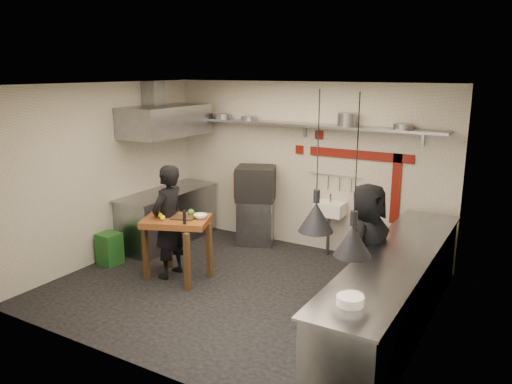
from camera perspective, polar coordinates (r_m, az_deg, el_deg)
The scene contains 47 objects.
floor at distance 7.11m, azimuth -1.94°, elevation -11.03°, with size 5.00×5.00×0.00m, color black.
ceiling at distance 6.45m, azimuth -2.15°, elevation 12.15°, with size 5.00×5.00×0.00m, color beige.
wall_back at distance 8.45m, azimuth 5.63°, elevation 2.93°, with size 5.00×0.04×2.80m, color beige.
wall_front at distance 5.07m, azimuth -14.92°, elevation -4.90°, with size 5.00×0.04×2.80m, color beige.
wall_left at distance 8.23m, azimuth -16.91°, elevation 2.10°, with size 0.04×4.20×2.80m, color beige.
wall_right at distance 5.75m, azimuth 19.53°, elevation -3.02°, with size 0.04×4.20×2.80m, color beige.
red_band_horiz at distance 8.04m, azimuth 11.78°, elevation 4.17°, with size 1.70×0.02×0.14m, color maroon.
red_band_vert at distance 7.96m, azimuth 15.69°, elevation 0.33°, with size 0.14×0.02×1.10m, color maroon.
red_tile_a at distance 8.24m, azimuth 7.24°, elevation 6.49°, with size 0.14×0.02×0.14m, color maroon.
red_tile_b at distance 8.43m, azimuth 4.99°, elevation 4.85°, with size 0.14×0.02×0.14m, color maroon.
back_shelf at distance 8.18m, azimuth 5.21°, elevation 7.69°, with size 4.60×0.34×0.04m, color slate.
shelf_bracket_left at distance 9.28m, azimuth -5.15°, elevation 7.79°, with size 0.04×0.06×0.24m, color slate.
shelf_bracket_mid at distance 8.33m, azimuth 5.64°, elevation 7.09°, with size 0.04×0.06×0.24m, color slate.
shelf_bracket_right at distance 7.73m, azimuth 18.58°, elevation 5.92°, with size 0.04×0.06×0.24m, color slate.
pan_far_left at distance 8.94m, azimuth -3.81°, elevation 8.65°, with size 0.30×0.30×0.09m, color slate.
pan_mid_left at distance 8.65m, azimuth -0.82°, elevation 8.44°, with size 0.26×0.26×0.07m, color slate.
stock_pot at distance 7.87m, azimuth 10.35°, elevation 8.16°, with size 0.29×0.29×0.20m, color slate.
pan_right at distance 7.63m, azimuth 16.43°, elevation 7.19°, with size 0.27×0.27×0.08m, color slate.
oven_stand at distance 8.77m, azimuth -0.03°, elevation -3.32°, with size 0.61×0.56×0.80m, color slate.
combi_oven at distance 8.55m, azimuth -0.02°, elevation 1.00°, with size 0.64×0.60×0.58m, color black.
oven_door at distance 8.37m, azimuth -1.06°, elevation 0.73°, with size 0.45×0.03×0.46m, color maroon.
oven_glass at distance 8.34m, azimuth -0.79°, elevation 0.68°, with size 0.33×0.01×0.34m, color black.
hand_sink at distance 8.22m, azimuth 8.47°, elevation -1.91°, with size 0.46×0.34×0.22m, color white.
sink_tap at distance 8.17m, azimuth 8.52°, elevation -0.69°, with size 0.03×0.03×0.14m, color slate.
sink_drain at distance 8.31m, azimuth 8.26°, elevation -4.89°, with size 0.06×0.06×0.66m, color slate.
utensil_rail at distance 8.22m, azimuth 8.97°, elevation 1.95°, with size 0.02×0.02×0.90m, color slate.
counter_right at distance 6.15m, azimuth 15.55°, elevation -11.10°, with size 0.70×3.80×0.90m, color slate.
counter_right_top at distance 5.97m, azimuth 15.84°, elevation -7.04°, with size 0.76×3.90×0.03m, color slate.
plate_stack at distance 4.65m, azimuth 10.72°, elevation -12.10°, with size 0.25×0.25×0.09m, color white.
small_bowl_right at distance 4.77m, azimuth 11.01°, elevation -11.66°, with size 0.20×0.20×0.05m, color white.
counter_left at distance 8.95m, azimuth -10.04°, elevation -2.86°, with size 0.70×1.90×0.90m, color slate.
counter_left_top at distance 8.83m, azimuth -10.16°, elevation 0.03°, with size 0.76×2.00×0.03m, color slate.
extractor_hood at distance 8.59m, azimuth -10.26°, elevation 8.02°, with size 0.78×1.60×0.50m, color slate.
hood_duct at distance 8.73m, azimuth -11.64°, elevation 10.68°, with size 0.28×0.28×0.50m, color slate.
green_bin at distance 8.22m, azimuth -16.38°, elevation -6.22°, with size 0.31×0.31×0.50m, color #1B571F.
prep_table at distance 7.38m, azimuth -8.96°, elevation -6.38°, with size 0.92×0.64×0.92m, color brown, non-canonical shape.
cutting_board at distance 7.20m, azimuth -8.30°, elevation -2.91°, with size 0.33×0.23×0.03m, color #482F1B.
pepper_mill at distance 6.91m, azimuth -8.18°, elevation -2.86°, with size 0.05×0.05×0.20m, color black.
lemon_a at distance 7.27m, azimuth -10.86°, elevation -2.63°, with size 0.07×0.07×0.07m, color yellow.
lemon_b at distance 7.15m, azimuth -10.64°, elevation -2.91°, with size 0.07×0.07×0.07m, color yellow.
veg_ball at distance 7.30m, azimuth -7.45°, elevation -2.33°, with size 0.10×0.10×0.10m, color #3C7C2F.
steel_tray at distance 7.49m, azimuth -9.53°, elevation -2.27°, with size 0.19×0.12×0.03m, color slate.
bowl at distance 7.16m, azimuth -6.35°, elevation -2.78°, with size 0.20×0.20×0.06m, color white.
heat_lamp_near at distance 5.19m, azimuth 7.05°, elevation 3.36°, with size 0.38×0.38×1.49m, color black, non-canonical shape.
heat_lamp_far at distance 4.63m, azimuth 11.35°, elevation 1.70°, with size 0.36×0.36×1.53m, color black, non-canonical shape.
chef_left at distance 7.37m, azimuth -9.99°, elevation -3.36°, with size 0.61×0.40×1.67m, color black.
chef_right at distance 6.46m, azimuth 12.51°, elevation -6.15°, with size 0.80×0.52×1.64m, color black.
Camera 1 is at (3.47, -5.44, 2.99)m, focal length 35.00 mm.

